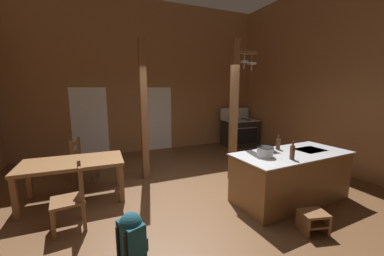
{
  "coord_description": "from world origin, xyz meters",
  "views": [
    {
      "loc": [
        -1.59,
        -3.56,
        2.02
      ],
      "look_at": [
        0.37,
        1.0,
        1.16
      ],
      "focal_mm": 21.5,
      "sensor_mm": 36.0,
      "label": 1
    }
  ],
  "objects_px": {
    "kitchen_island": "(290,176)",
    "step_stool": "(313,220)",
    "ladderback_chair_by_post": "(83,161)",
    "backpack": "(131,235)",
    "ladderback_chair_near_window": "(72,198)",
    "bottle_short_on_counter": "(278,144)",
    "dining_table": "(73,166)",
    "mixing_bowl_on_counter": "(267,150)",
    "stockpot_on_counter": "(265,152)",
    "stove_range": "(239,132)",
    "bottle_tall_on_counter": "(292,152)"
  },
  "relations": [
    {
      "from": "stove_range",
      "to": "kitchen_island",
      "type": "bearing_deg",
      "value": -111.66
    },
    {
      "from": "step_stool",
      "to": "ladderback_chair_by_post",
      "type": "distance_m",
      "value": 4.53
    },
    {
      "from": "dining_table",
      "to": "stockpot_on_counter",
      "type": "distance_m",
      "value": 3.38
    },
    {
      "from": "ladderback_chair_by_post",
      "to": "dining_table",
      "type": "bearing_deg",
      "value": -97.06
    },
    {
      "from": "stockpot_on_counter",
      "to": "stove_range",
      "type": "bearing_deg",
      "value": 60.66
    },
    {
      "from": "dining_table",
      "to": "stockpot_on_counter",
      "type": "xyz_separation_m",
      "value": [
        3.0,
        -1.54,
        0.32
      ]
    },
    {
      "from": "kitchen_island",
      "to": "bottle_tall_on_counter",
      "type": "bearing_deg",
      "value": -137.46
    },
    {
      "from": "kitchen_island",
      "to": "stove_range",
      "type": "xyz_separation_m",
      "value": [
        1.49,
        3.76,
        0.04
      ]
    },
    {
      "from": "kitchen_island",
      "to": "step_stool",
      "type": "bearing_deg",
      "value": -117.48
    },
    {
      "from": "dining_table",
      "to": "mixing_bowl_on_counter",
      "type": "relative_size",
      "value": 7.26
    },
    {
      "from": "ladderback_chair_near_window",
      "to": "step_stool",
      "type": "bearing_deg",
      "value": -25.06
    },
    {
      "from": "bottle_tall_on_counter",
      "to": "bottle_short_on_counter",
      "type": "height_order",
      "value": "bottle_tall_on_counter"
    },
    {
      "from": "step_stool",
      "to": "stockpot_on_counter",
      "type": "xyz_separation_m",
      "value": [
        -0.17,
        0.87,
        0.8
      ]
    },
    {
      "from": "ladderback_chair_by_post",
      "to": "bottle_tall_on_counter",
      "type": "distance_m",
      "value": 4.25
    },
    {
      "from": "step_stool",
      "to": "bottle_short_on_counter",
      "type": "height_order",
      "value": "bottle_short_on_counter"
    },
    {
      "from": "ladderback_chair_by_post",
      "to": "backpack",
      "type": "xyz_separation_m",
      "value": [
        0.6,
        -2.86,
        -0.14
      ]
    },
    {
      "from": "stockpot_on_counter",
      "to": "backpack",
      "type": "bearing_deg",
      "value": -170.14
    },
    {
      "from": "backpack",
      "to": "bottle_short_on_counter",
      "type": "bearing_deg",
      "value": 13.61
    },
    {
      "from": "bottle_tall_on_counter",
      "to": "backpack",
      "type": "bearing_deg",
      "value": -177.43
    },
    {
      "from": "stockpot_on_counter",
      "to": "bottle_short_on_counter",
      "type": "height_order",
      "value": "bottle_short_on_counter"
    },
    {
      "from": "step_stool",
      "to": "stockpot_on_counter",
      "type": "height_order",
      "value": "stockpot_on_counter"
    },
    {
      "from": "step_stool",
      "to": "bottle_tall_on_counter",
      "type": "bearing_deg",
      "value": 76.28
    },
    {
      "from": "mixing_bowl_on_counter",
      "to": "backpack",
      "type": "bearing_deg",
      "value": -166.29
    },
    {
      "from": "dining_table",
      "to": "backpack",
      "type": "relative_size",
      "value": 2.89
    },
    {
      "from": "dining_table",
      "to": "mixing_bowl_on_counter",
      "type": "xyz_separation_m",
      "value": [
        3.24,
        -1.32,
        0.28
      ]
    },
    {
      "from": "kitchen_island",
      "to": "backpack",
      "type": "xyz_separation_m",
      "value": [
        -2.9,
        -0.4,
        -0.13
      ]
    },
    {
      "from": "kitchen_island",
      "to": "bottle_tall_on_counter",
      "type": "height_order",
      "value": "bottle_tall_on_counter"
    },
    {
      "from": "ladderback_chair_near_window",
      "to": "mixing_bowl_on_counter",
      "type": "bearing_deg",
      "value": -6.76
    },
    {
      "from": "step_stool",
      "to": "backpack",
      "type": "height_order",
      "value": "backpack"
    },
    {
      "from": "stove_range",
      "to": "bottle_tall_on_counter",
      "type": "xyz_separation_m",
      "value": [
        -1.8,
        -4.04,
        0.52
      ]
    },
    {
      "from": "ladderback_chair_near_window",
      "to": "stockpot_on_counter",
      "type": "height_order",
      "value": "stockpot_on_counter"
    },
    {
      "from": "stove_range",
      "to": "backpack",
      "type": "distance_m",
      "value": 6.05
    },
    {
      "from": "ladderback_chair_by_post",
      "to": "mixing_bowl_on_counter",
      "type": "relative_size",
      "value": 4.01
    },
    {
      "from": "dining_table",
      "to": "bottle_tall_on_counter",
      "type": "xyz_separation_m",
      "value": [
        3.31,
        -1.82,
        0.36
      ]
    },
    {
      "from": "stove_range",
      "to": "step_stool",
      "type": "height_order",
      "value": "stove_range"
    },
    {
      "from": "dining_table",
      "to": "mixing_bowl_on_counter",
      "type": "distance_m",
      "value": 3.51
    },
    {
      "from": "ladderback_chair_by_post",
      "to": "stockpot_on_counter",
      "type": "distance_m",
      "value": 3.83
    },
    {
      "from": "step_stool",
      "to": "bottle_short_on_counter",
      "type": "bearing_deg",
      "value": 71.43
    },
    {
      "from": "bottle_short_on_counter",
      "to": "ladderback_chair_by_post",
      "type": "bearing_deg",
      "value": 147.71
    },
    {
      "from": "mixing_bowl_on_counter",
      "to": "bottle_tall_on_counter",
      "type": "xyz_separation_m",
      "value": [
        0.07,
        -0.5,
        0.08
      ]
    },
    {
      "from": "backpack",
      "to": "ladderback_chair_near_window",
      "type": "bearing_deg",
      "value": 124.64
    },
    {
      "from": "kitchen_island",
      "to": "ladderback_chair_by_post",
      "type": "xyz_separation_m",
      "value": [
        -3.5,
        2.46,
        0.01
      ]
    },
    {
      "from": "ladderback_chair_near_window",
      "to": "ladderback_chair_by_post",
      "type": "relative_size",
      "value": 1.0
    },
    {
      "from": "stove_range",
      "to": "step_stool",
      "type": "distance_m",
      "value": 5.03
    },
    {
      "from": "dining_table",
      "to": "ladderback_chair_near_window",
      "type": "relative_size",
      "value": 1.81
    },
    {
      "from": "backpack",
      "to": "stockpot_on_counter",
      "type": "height_order",
      "value": "stockpot_on_counter"
    },
    {
      "from": "ladderback_chair_near_window",
      "to": "mixing_bowl_on_counter",
      "type": "height_order",
      "value": "mixing_bowl_on_counter"
    },
    {
      "from": "stove_range",
      "to": "step_stool",
      "type": "bearing_deg",
      "value": -112.8
    },
    {
      "from": "backpack",
      "to": "stockpot_on_counter",
      "type": "xyz_separation_m",
      "value": [
        2.28,
        0.4,
        0.66
      ]
    },
    {
      "from": "stove_range",
      "to": "backpack",
      "type": "bearing_deg",
      "value": -136.58
    }
  ]
}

